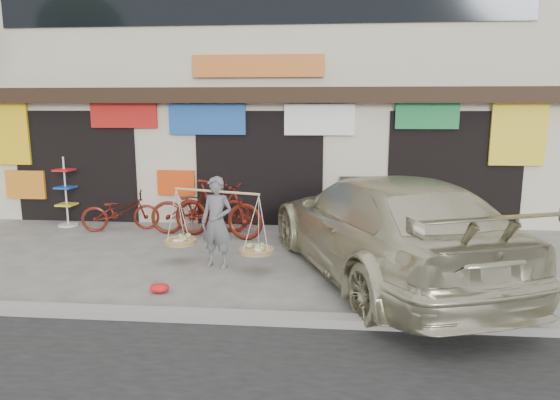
# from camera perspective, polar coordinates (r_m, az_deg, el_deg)

# --- Properties ---
(ground) EXTENTS (70.00, 70.00, 0.00)m
(ground) POSITION_cam_1_polar(r_m,az_deg,el_deg) (8.72, -5.33, -8.13)
(ground) COLOR gray
(ground) RESTS_ON ground
(kerb) EXTENTS (70.00, 0.25, 0.12)m
(kerb) POSITION_cam_1_polar(r_m,az_deg,el_deg) (6.87, -8.41, -12.98)
(kerb) COLOR gray
(kerb) RESTS_ON ground
(shophouse_block) EXTENTS (14.00, 6.32, 7.00)m
(shophouse_block) POSITION_cam_1_polar(r_m,az_deg,el_deg) (14.62, -0.93, 13.20)
(shophouse_block) COLOR beige
(shophouse_block) RESTS_ON ground
(street_vendor) EXTENTS (2.01, 1.00, 1.62)m
(street_vendor) POSITION_cam_1_polar(r_m,az_deg,el_deg) (8.78, -7.23, -2.98)
(street_vendor) COLOR slate
(street_vendor) RESTS_ON ground
(bike_0) EXTENTS (1.81, 1.09, 0.90)m
(bike_0) POSITION_cam_1_polar(r_m,az_deg,el_deg) (11.93, -17.75, -1.23)
(bike_0) COLOR #5E1810
(bike_0) RESTS_ON ground
(bike_1) EXTENTS (2.16, 1.09, 1.25)m
(bike_1) POSITION_cam_1_polar(r_m,az_deg,el_deg) (10.77, -7.14, -1.07)
(bike_1) COLOR #621A10
(bike_1) RESTS_ON ground
(bike_2) EXTENTS (2.30, 1.15, 1.15)m
(bike_2) POSITION_cam_1_polar(r_m,az_deg,el_deg) (11.25, -9.03, -0.88)
(bike_2) COLOR #52180E
(bike_2) RESTS_ON ground
(suv) EXTENTS (4.26, 6.37, 1.71)m
(suv) POSITION_cam_1_polar(r_m,az_deg,el_deg) (8.40, 11.61, -2.95)
(suv) COLOR beige
(suv) RESTS_ON ground
(display_rack) EXTENTS (0.45, 0.45, 1.65)m
(display_rack) POSITION_cam_1_polar(r_m,az_deg,el_deg) (12.80, -23.24, 0.17)
(display_rack) COLOR silver
(display_rack) RESTS_ON ground
(red_bag) EXTENTS (0.31, 0.25, 0.14)m
(red_bag) POSITION_cam_1_polar(r_m,az_deg,el_deg) (7.96, -13.61, -9.74)
(red_bag) COLOR red
(red_bag) RESTS_ON ground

